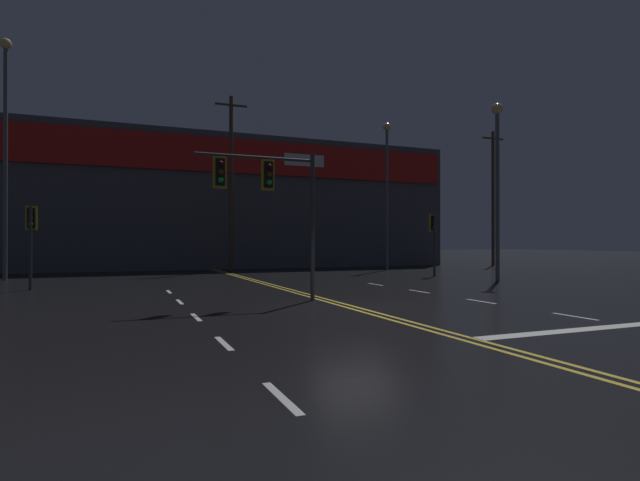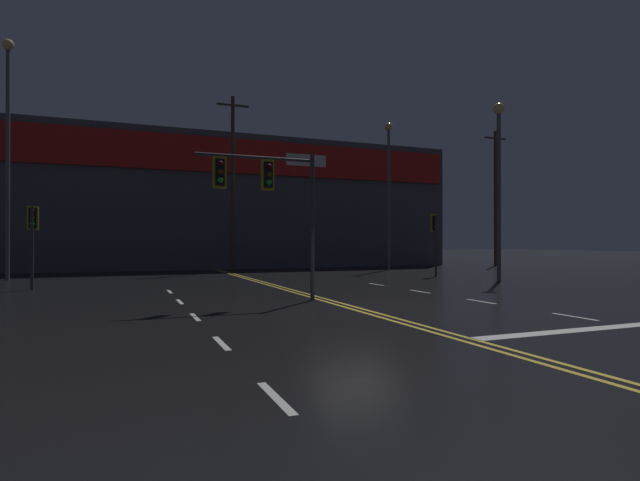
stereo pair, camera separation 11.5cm
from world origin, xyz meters
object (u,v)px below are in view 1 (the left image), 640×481
Objects in this scene: traffic_signal_median at (265,187)px; traffic_signal_corner_northeast at (433,231)px; streetlight_near_left at (387,177)px; streetlight_far_right at (497,167)px; traffic_signal_corner_northwest at (31,228)px; streetlight_near_right at (5,131)px.

traffic_signal_median is 1.38× the size of traffic_signal_corner_northeast.
streetlight_far_right is (-0.08, -11.13, -0.82)m from streetlight_near_left.
streetlight_far_right reaches higher than traffic_signal_corner_northwest.
traffic_signal_corner_northwest is 21.43m from streetlight_far_right.
streetlight_near_left is at bearing 49.13° from traffic_signal_median.
traffic_signal_corner_northeast is 7.99m from streetlight_near_left.
traffic_signal_corner_northwest is (-7.67, 7.87, -1.19)m from traffic_signal_median.
traffic_signal_corner_northeast is (20.03, 0.61, 0.09)m from traffic_signal_corner_northwest.
streetlight_near_right is (-22.04, 5.58, 4.99)m from traffic_signal_corner_northeast.
traffic_signal_corner_northwest is 22.62m from streetlight_near_left.
streetlight_near_right reaches higher than traffic_signal_corner_northwest.
traffic_signal_corner_northeast is 0.29× the size of streetlight_near_right.
traffic_signal_median reaches higher than traffic_signal_corner_northeast.
streetlight_far_right is at bearing -23.25° from streetlight_near_right.
traffic_signal_corner_northeast is at bearing 1.73° from traffic_signal_corner_northwest.
streetlight_near_left is (13.29, 15.36, 2.85)m from traffic_signal_median.
traffic_signal_median is at bearing -45.74° from traffic_signal_corner_northwest.
streetlight_near_left is at bearing 82.35° from traffic_signal_corner_northeast.
traffic_signal_corner_northeast is 0.40× the size of streetlight_far_right.
traffic_signal_corner_northeast is (12.37, 8.47, -1.10)m from traffic_signal_median.
traffic_signal_median is 15.03m from traffic_signal_corner_northeast.
traffic_signal_median reaches higher than traffic_signal_corner_northwest.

